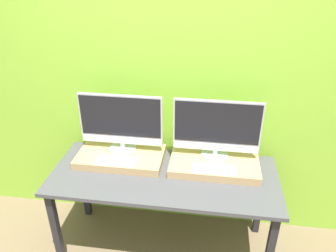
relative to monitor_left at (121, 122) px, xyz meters
The scene contains 8 objects.
wall_back 0.49m from the monitor_left, 30.74° to the left, with size 8.00×0.04×2.60m.
workbench 0.56m from the monitor_left, 29.30° to the right, with size 1.66×0.69×0.74m.
wooden_riser_left 0.28m from the monitor_left, 90.00° to the right, with size 0.66×0.37×0.06m.
monitor_left is the anchor object (origin of this frame).
keyboard_left 0.29m from the monitor_left, 90.00° to the right, with size 0.31×0.12×0.01m.
wooden_riser_right 0.77m from the monitor_left, ahead, with size 0.66×0.37×0.06m.
monitor_right 0.72m from the monitor_left, ahead, with size 0.64×0.21×0.46m.
keyboard_right 0.78m from the monitor_left, 14.32° to the right, with size 0.31×0.12×0.01m.
Camera 1 is at (0.31, -1.58, 2.18)m, focal length 35.00 mm.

